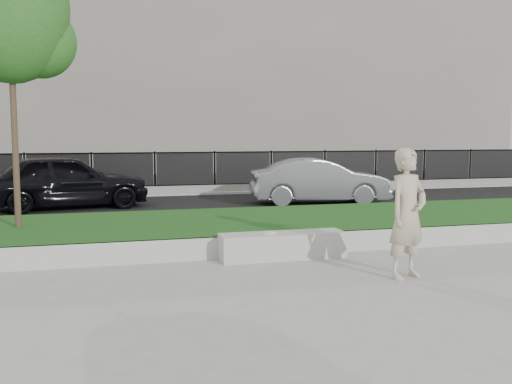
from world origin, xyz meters
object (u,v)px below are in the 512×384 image
object	(u,v)px
car_silver	(320,181)
young_tree	(14,13)
book	(269,233)
car_dark	(65,181)
man	(408,214)
stone_bench	(282,246)

from	to	relation	value
car_silver	young_tree	bearing A→B (deg)	129.78
book	car_dark	size ratio (longest dim) A/B	0.04
man	car_silver	bearing A→B (deg)	56.74
stone_bench	car_silver	xyz separation A→B (m)	(3.57, 7.20, 0.52)
man	young_tree	world-z (taller)	young_tree
car_silver	book	bearing A→B (deg)	161.50
book	stone_bench	bearing A→B (deg)	-32.91
book	young_tree	xyz separation A→B (m)	(-4.39, 2.40, 4.05)
young_tree	car_silver	bearing A→B (deg)	30.39
stone_bench	car_silver	bearing A→B (deg)	63.62
stone_bench	car_dark	size ratio (longest dim) A/B	0.48
car_silver	man	bearing A→B (deg)	176.06
man	car_silver	world-z (taller)	man
stone_bench	book	size ratio (longest dim) A/B	10.87
young_tree	man	bearing A→B (deg)	-34.95
book	car_silver	size ratio (longest dim) A/B	0.05
book	young_tree	world-z (taller)	young_tree
stone_bench	young_tree	distance (m)	6.76
stone_bench	car_silver	size ratio (longest dim) A/B	0.53
man	book	xyz separation A→B (m)	(-1.67, 1.83, -0.53)
car_dark	stone_bench	bearing A→B (deg)	-162.76
car_dark	car_silver	size ratio (longest dim) A/B	1.10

